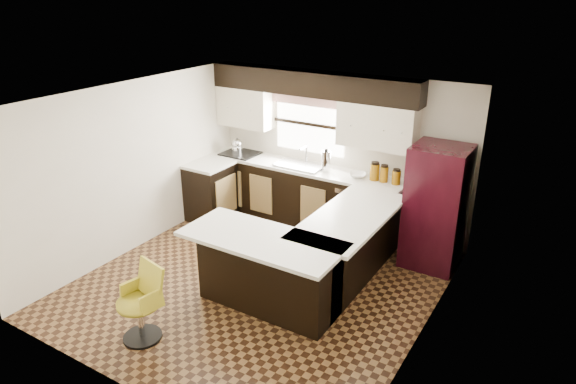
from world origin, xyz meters
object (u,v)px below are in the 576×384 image
Objects in this scene: peninsula_long at (345,250)px; peninsula_return at (269,273)px; bar_chair at (139,305)px; refrigerator at (436,207)px.

peninsula_return is (-0.53, -0.97, 0.00)m from peninsula_long.
peninsula_long is at bearing 70.61° from bar_chair.
refrigerator is 3.93m from bar_chair.
refrigerator reaches higher than bar_chair.
bar_chair is (-2.19, -3.25, -0.41)m from refrigerator.
bar_chair is at bearing -121.68° from peninsula_long.
peninsula_long is 1.16× the size of refrigerator.
peninsula_long is 2.27× the size of bar_chair.
peninsula_long reaches higher than bar_chair.
refrigerator reaches higher than peninsula_return.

